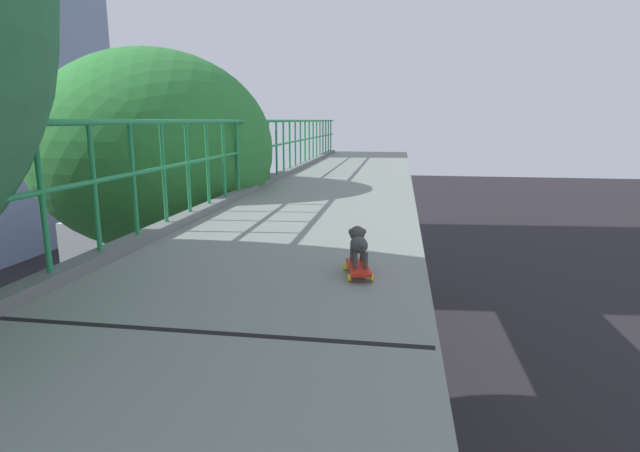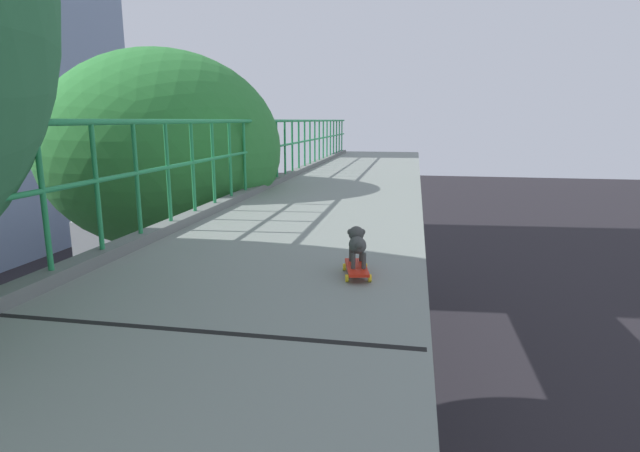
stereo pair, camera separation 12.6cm
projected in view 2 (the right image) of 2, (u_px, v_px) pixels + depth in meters
The scene contains 6 objects.
overpass_deck at pixel (208, 349), 3.43m from camera, with size 2.95×35.27×0.55m.
green_railing at pixel (16, 259), 3.57m from camera, with size 0.20×33.51×1.27m.
city_bus at pixel (181, 230), 22.50m from camera, with size 2.75×11.18×3.29m.
roadside_tree_mid at pixel (163, 151), 9.68m from camera, with size 4.54×4.54×8.00m.
toy_skateboard at pixel (357, 268), 4.13m from camera, with size 0.28×0.50×0.08m.
small_dog at pixel (357, 242), 4.15m from camera, with size 0.20×0.40×0.30m.
Camera 2 is at (2.52, -2.99, 6.69)m, focal length 28.19 mm.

